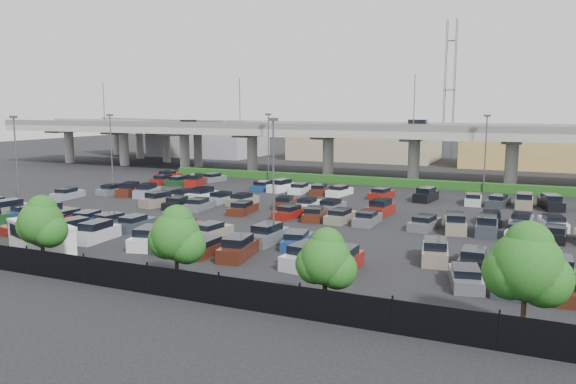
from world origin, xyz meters
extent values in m
plane|color=black|center=(0.00, 0.00, 0.00)|extent=(280.00, 280.00, 0.00)
cube|color=gray|center=(0.00, 32.00, 7.25)|extent=(150.00, 13.00, 1.10)
cube|color=#5D5D59|center=(0.00, 25.75, 8.30)|extent=(150.00, 0.50, 1.00)
cube|color=#5D5D59|center=(0.00, 38.25, 8.30)|extent=(150.00, 0.50, 1.00)
cylinder|color=gray|center=(-65.00, 32.00, 3.35)|extent=(1.80, 1.80, 6.70)
cube|color=#5D5D59|center=(-65.00, 32.00, 6.50)|extent=(2.60, 9.75, 0.50)
cylinder|color=gray|center=(-51.00, 32.00, 3.35)|extent=(1.80, 1.80, 6.70)
cube|color=#5D5D59|center=(-51.00, 32.00, 6.50)|extent=(2.60, 9.75, 0.50)
cylinder|color=gray|center=(-37.00, 32.00, 3.35)|extent=(1.80, 1.80, 6.70)
cube|color=#5D5D59|center=(-37.00, 32.00, 6.50)|extent=(2.60, 9.75, 0.50)
cylinder|color=gray|center=(-23.00, 32.00, 3.35)|extent=(1.80, 1.80, 6.70)
cube|color=#5D5D59|center=(-23.00, 32.00, 6.50)|extent=(2.60, 9.75, 0.50)
cylinder|color=gray|center=(-9.00, 32.00, 3.35)|extent=(1.80, 1.80, 6.70)
cube|color=#5D5D59|center=(-9.00, 32.00, 6.50)|extent=(2.60, 9.75, 0.50)
cylinder|color=gray|center=(5.00, 32.00, 3.35)|extent=(1.80, 1.80, 6.70)
cube|color=#5D5D59|center=(5.00, 32.00, 6.50)|extent=(2.60, 9.75, 0.50)
cylinder|color=gray|center=(19.00, 32.00, 3.35)|extent=(1.80, 1.80, 6.70)
cube|color=#5D5D59|center=(19.00, 32.00, 6.50)|extent=(2.60, 9.75, 0.50)
cube|color=black|center=(-34.00, 29.00, 8.21)|extent=(4.40, 1.82, 0.82)
cube|color=black|center=(-34.00, 29.00, 8.84)|extent=(2.30, 1.60, 0.50)
cube|color=slate|center=(6.00, 29.00, 8.32)|extent=(4.40, 1.82, 1.05)
cube|color=black|center=(6.00, 29.00, 9.14)|extent=(2.60, 1.60, 0.65)
cylinder|color=#4F4F54|center=(-50.00, 25.90, 11.80)|extent=(0.14, 0.14, 8.00)
cylinder|color=#4F4F54|center=(-22.00, 25.90, 11.80)|extent=(0.14, 0.14, 8.00)
cylinder|color=#4F4F54|center=(6.00, 25.90, 11.80)|extent=(0.14, 0.14, 8.00)
cube|color=gray|center=(-52.00, 43.00, 7.25)|extent=(50.93, 30.13, 1.10)
cube|color=#5D5D59|center=(-52.00, 43.00, 8.30)|extent=(47.34, 22.43, 1.00)
cylinder|color=gray|center=(-69.22, 51.03, 3.35)|extent=(1.60, 1.60, 6.70)
cylinder|color=gray|center=(-58.34, 45.96, 3.35)|extent=(1.60, 1.60, 6.70)
cylinder|color=gray|center=(-47.47, 40.89, 3.35)|extent=(1.60, 1.60, 6.70)
cylinder|color=gray|center=(-36.59, 35.82, 3.35)|extent=(1.60, 1.60, 6.70)
cube|color=#124015|center=(0.00, 25.00, 0.55)|extent=(66.00, 1.60, 1.10)
cube|color=black|center=(0.00, -28.00, 0.90)|extent=(70.00, 0.06, 1.80)
cylinder|color=black|center=(-9.00, -28.00, 1.00)|extent=(0.10, 0.10, 2.00)
cylinder|color=black|center=(-4.00, -28.00, 1.00)|extent=(0.10, 0.10, 2.00)
cylinder|color=black|center=(1.00, -28.00, 1.00)|extent=(0.10, 0.10, 2.00)
cylinder|color=black|center=(6.00, -28.00, 1.00)|extent=(0.10, 0.10, 2.00)
cylinder|color=black|center=(11.00, -28.00, 1.00)|extent=(0.10, 0.10, 2.00)
cylinder|color=black|center=(16.00, -28.00, 1.00)|extent=(0.10, 0.10, 2.00)
cylinder|color=black|center=(21.00, -28.00, 1.00)|extent=(0.10, 0.10, 2.00)
cylinder|color=#332316|center=(-9.00, -26.67, 0.98)|extent=(0.26, 0.26, 1.96)
sphere|color=#144512|center=(-9.00, -26.67, 3.37)|extent=(3.04, 3.04, 3.04)
sphere|color=#144512|center=(-8.29, -26.57, 2.82)|extent=(2.39, 2.39, 2.39)
sphere|color=#144512|center=(-9.60, -26.75, 3.04)|extent=(2.39, 2.39, 2.39)
sphere|color=#144512|center=(-8.96, -26.55, 4.24)|extent=(2.06, 2.06, 2.06)
cylinder|color=#332316|center=(2.00, -26.39, 0.99)|extent=(0.26, 0.26, 1.97)
sphere|color=#144512|center=(2.00, -26.39, 3.39)|extent=(3.07, 3.07, 3.07)
sphere|color=#144512|center=(2.71, -26.29, 2.85)|extent=(2.41, 2.41, 2.41)
sphere|color=#144512|center=(1.40, -26.47, 3.07)|extent=(2.41, 2.41, 2.41)
sphere|color=#144512|center=(2.04, -26.27, 4.27)|extent=(2.08, 2.08, 2.08)
cylinder|color=#332316|center=(12.00, -26.82, 0.90)|extent=(0.26, 0.26, 1.80)
sphere|color=#144512|center=(12.00, -26.82, 3.09)|extent=(2.79, 2.79, 2.79)
sphere|color=#144512|center=(12.65, -26.72, 2.59)|extent=(2.19, 2.19, 2.19)
sphere|color=#144512|center=(11.45, -26.90, 2.79)|extent=(2.19, 2.19, 2.19)
sphere|color=#144512|center=(12.04, -26.70, 3.89)|extent=(1.89, 1.89, 1.89)
cylinder|color=#332316|center=(22.00, -26.38, 1.10)|extent=(0.26, 0.26, 2.21)
sphere|color=#144512|center=(22.00, -26.38, 3.80)|extent=(3.43, 3.43, 3.43)
sphere|color=#144512|center=(22.80, -26.28, 3.19)|extent=(2.70, 2.70, 2.70)
sphere|color=#144512|center=(21.33, -26.46, 3.43)|extent=(2.70, 2.70, 2.70)
sphere|color=#144512|center=(22.04, -26.26, 4.78)|extent=(2.33, 2.33, 2.33)
cube|color=silver|center=(-12.98, -23.17, 1.05)|extent=(7.58, 4.79, 2.10)
cube|color=black|center=(-12.98, -23.17, 1.55)|extent=(6.67, 4.49, 0.95)
cube|color=silver|center=(-12.98, -23.17, 2.22)|extent=(7.71, 4.92, 0.25)
cube|color=maroon|center=(-20.00, -18.50, 0.41)|extent=(2.61, 4.66, 0.82)
cube|color=black|center=(-20.00, -18.70, 1.04)|extent=(2.01, 2.56, 0.50)
cube|color=black|center=(-17.25, -18.50, 0.53)|extent=(2.09, 4.50, 1.05)
cube|color=black|center=(-17.25, -18.50, 1.34)|extent=(1.76, 2.69, 0.65)
cube|color=gray|center=(-14.50, -18.50, 0.53)|extent=(2.70, 4.68, 1.05)
cube|color=black|center=(-14.50, -18.50, 1.34)|extent=(2.11, 2.88, 0.65)
cube|color=silver|center=(-11.75, -18.50, 0.53)|extent=(2.04, 4.49, 1.05)
cube|color=black|center=(-11.75, -18.50, 1.34)|extent=(1.73, 2.68, 0.65)
cube|color=white|center=(-6.25, -18.50, 0.53)|extent=(2.75, 4.69, 1.05)
cube|color=black|center=(-6.25, -18.50, 1.34)|extent=(2.14, 2.89, 0.65)
cube|color=#2E363C|center=(-3.50, -18.50, 0.41)|extent=(2.60, 4.66, 0.82)
cube|color=black|center=(-3.50, -18.70, 1.04)|extent=(2.00, 2.56, 0.50)
cube|color=#491E13|center=(-0.75, -18.50, 0.41)|extent=(1.95, 4.45, 0.82)
cube|color=black|center=(-0.75, -18.70, 1.04)|extent=(1.67, 2.35, 0.50)
cube|color=#491E13|center=(2.00, -18.50, 0.53)|extent=(2.37, 4.60, 1.05)
cube|color=black|center=(2.00, -18.50, 1.34)|extent=(1.92, 2.78, 0.65)
cube|color=silver|center=(7.50, -18.50, 0.53)|extent=(2.52, 4.64, 1.05)
cube|color=black|center=(7.50, -18.50, 1.34)|extent=(2.01, 2.83, 0.65)
cube|color=maroon|center=(10.25, -18.50, 0.53)|extent=(1.94, 4.45, 1.05)
cube|color=black|center=(10.25, -18.50, 1.34)|extent=(1.67, 2.64, 0.65)
cube|color=slate|center=(18.50, -18.50, 0.41)|extent=(2.72, 4.69, 0.82)
cube|color=black|center=(18.50, -18.70, 1.04)|extent=(2.06, 2.59, 0.50)
cube|color=#2E363C|center=(21.25, -18.50, 0.53)|extent=(2.24, 4.56, 1.05)
cube|color=black|center=(21.25, -18.50, 1.34)|extent=(1.85, 2.75, 0.65)
cube|color=#491E13|center=(24.00, -18.50, 0.41)|extent=(2.15, 4.53, 0.82)
cube|color=black|center=(24.00, -18.70, 1.04)|extent=(1.77, 2.42, 0.50)
cube|color=gray|center=(-28.25, -13.50, 0.53)|extent=(2.49, 4.63, 1.05)
cube|color=black|center=(-28.25, -13.50, 1.34)|extent=(1.99, 2.82, 0.65)
cube|color=navy|center=(-25.50, -13.50, 0.41)|extent=(2.60, 4.66, 0.82)
cube|color=black|center=(-25.50, -13.70, 1.04)|extent=(2.00, 2.56, 0.50)
cube|color=maroon|center=(-22.75, -13.50, 0.53)|extent=(2.36, 4.59, 1.05)
cube|color=black|center=(-22.75, -13.50, 1.34)|extent=(1.92, 2.78, 0.65)
cube|color=maroon|center=(-20.00, -13.50, 0.41)|extent=(2.15, 4.53, 0.82)
cube|color=black|center=(-20.00, -13.70, 1.04)|extent=(1.77, 2.42, 0.50)
cube|color=navy|center=(-17.25, -13.50, 0.41)|extent=(2.45, 4.62, 0.82)
cube|color=black|center=(-17.25, -13.70, 1.04)|extent=(1.92, 2.51, 0.50)
cube|color=#2E363C|center=(-14.50, -13.50, 0.41)|extent=(2.62, 4.67, 0.82)
cube|color=black|center=(-14.50, -13.70, 1.04)|extent=(2.01, 2.56, 0.50)
cube|color=#2E363C|center=(-11.75, -13.50, 0.41)|extent=(1.88, 4.42, 0.82)
cube|color=black|center=(-11.75, -13.70, 1.04)|extent=(1.63, 2.32, 0.50)
cube|color=#491E13|center=(-6.25, -13.50, 0.41)|extent=(2.44, 4.62, 0.82)
cube|color=black|center=(-6.25, -13.70, 1.04)|extent=(1.92, 2.51, 0.50)
cube|color=gray|center=(-3.50, -13.50, 0.41)|extent=(2.38, 4.60, 0.82)
cube|color=black|center=(-3.50, -13.70, 1.04)|extent=(1.89, 2.49, 0.50)
cube|color=slate|center=(2.00, -13.50, 0.53)|extent=(2.19, 4.54, 1.05)
cube|color=black|center=(2.00, -13.50, 1.34)|extent=(1.82, 2.73, 0.65)
cube|color=navy|center=(4.75, -13.50, 0.41)|extent=(2.51, 4.64, 0.82)
cube|color=black|center=(4.75, -13.70, 1.04)|extent=(1.95, 2.53, 0.50)
cube|color=gray|center=(15.75, -13.50, 0.53)|extent=(2.49, 4.63, 1.05)
cube|color=black|center=(15.75, -13.50, 1.34)|extent=(1.99, 2.82, 0.65)
cube|color=black|center=(18.50, -13.50, 0.41)|extent=(1.85, 4.41, 0.82)
cube|color=black|center=(18.50, -13.70, 1.04)|extent=(1.62, 2.31, 0.50)
cube|color=#174220|center=(24.00, -13.50, 0.41)|extent=(1.92, 4.44, 0.82)
cube|color=black|center=(24.00, -13.70, 1.04)|extent=(1.65, 2.33, 0.50)
cube|color=gray|center=(-31.00, -2.50, 0.41)|extent=(2.17, 4.53, 0.82)
cube|color=black|center=(-31.00, -2.70, 1.04)|extent=(1.78, 2.42, 0.50)
cube|color=gray|center=(-17.25, -2.50, 0.53)|extent=(2.62, 4.66, 1.05)
cube|color=black|center=(-17.25, -2.50, 1.34)|extent=(2.06, 2.86, 0.65)
cube|color=black|center=(-14.50, -2.50, 0.41)|extent=(2.20, 4.54, 0.82)
cube|color=black|center=(-14.50, -2.70, 1.04)|extent=(1.80, 2.43, 0.50)
cube|color=slate|center=(-11.75, -2.50, 0.41)|extent=(2.27, 4.57, 0.82)
cube|color=black|center=(-11.75, -2.70, 1.04)|extent=(1.84, 2.46, 0.50)
cube|color=#491E13|center=(-6.25, -2.50, 0.41)|extent=(2.12, 4.52, 0.82)
cube|color=black|center=(-6.25, -2.70, 1.04)|extent=(1.76, 2.41, 0.50)
cube|color=maroon|center=(-0.75, -2.50, 0.41)|extent=(2.36, 4.59, 0.82)
cube|color=black|center=(-0.75, -2.70, 1.04)|extent=(1.88, 2.48, 0.50)
cube|color=#491E13|center=(2.00, -2.50, 0.41)|extent=(2.61, 4.66, 0.82)
cube|color=black|center=(2.00, -2.70, 1.04)|extent=(2.00, 2.56, 0.50)
cube|color=gray|center=(4.75, -2.50, 0.41)|extent=(2.12, 4.52, 0.82)
cube|color=black|center=(4.75, -2.70, 1.04)|extent=(1.76, 2.41, 0.50)
cube|color=slate|center=(7.50, -2.50, 0.41)|extent=(1.86, 4.42, 0.82)
cube|color=black|center=(7.50, -2.70, 1.04)|extent=(1.62, 2.32, 0.50)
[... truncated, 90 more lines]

